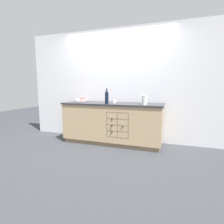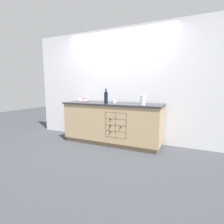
# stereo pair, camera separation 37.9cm
# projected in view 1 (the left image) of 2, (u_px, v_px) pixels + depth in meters

# --- Properties ---
(ground_plane) EXTENTS (14.00, 14.00, 0.00)m
(ground_plane) POSITION_uv_depth(u_px,v_px,m) (112.00, 143.00, 3.90)
(ground_plane) COLOR #383A3F
(back_wall) EXTENTS (4.53, 0.06, 2.55)m
(back_wall) POSITION_uv_depth(u_px,v_px,m) (117.00, 85.00, 4.06)
(back_wall) COLOR white
(back_wall) RESTS_ON ground_plane
(kitchen_island) EXTENTS (2.17, 0.65, 0.89)m
(kitchen_island) POSITION_uv_depth(u_px,v_px,m) (112.00, 123.00, 3.83)
(kitchen_island) COLOR #8B7354
(kitchen_island) RESTS_ON ground_plane
(fruit_bowl) EXTENTS (0.29, 0.29, 0.08)m
(fruit_bowl) POSITION_uv_depth(u_px,v_px,m) (81.00, 100.00, 4.12)
(fruit_bowl) COLOR silver
(fruit_bowl) RESTS_ON kitchen_island
(white_pitcher) EXTENTS (0.16, 0.10, 0.18)m
(white_pitcher) POSITION_uv_depth(u_px,v_px,m) (145.00, 100.00, 3.36)
(white_pitcher) COLOR silver
(white_pitcher) RESTS_ON kitchen_island
(ceramic_mug) EXTENTS (0.12, 0.08, 0.08)m
(ceramic_mug) POSITION_uv_depth(u_px,v_px,m) (114.00, 101.00, 3.81)
(ceramic_mug) COLOR white
(ceramic_mug) RESTS_ON kitchen_island
(standing_wine_bottle) EXTENTS (0.08, 0.08, 0.31)m
(standing_wine_bottle) POSITION_uv_depth(u_px,v_px,m) (107.00, 97.00, 3.59)
(standing_wine_bottle) COLOR black
(standing_wine_bottle) RESTS_ON kitchen_island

